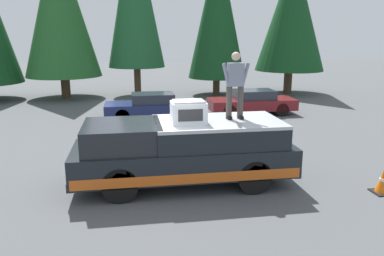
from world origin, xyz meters
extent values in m
plane|color=#4C4F51|center=(0.00, 0.00, 0.00)|extent=(90.00, 90.00, 0.00)
cube|color=black|center=(-0.07, -0.78, 0.70)|extent=(2.00, 5.50, 0.70)
cube|color=#CC5619|center=(-0.07, -0.78, 0.51)|extent=(2.01, 5.39, 0.24)
cube|color=black|center=(-0.07, 0.73, 1.35)|extent=(1.84, 1.87, 0.60)
cube|color=black|center=(-0.07, -1.66, 1.31)|extent=(1.92, 3.19, 0.52)
cube|color=#B7BABF|center=(-0.07, -1.66, 1.61)|extent=(1.94, 3.19, 0.08)
cube|color=#232326|center=(-0.07, 1.91, 0.43)|extent=(1.96, 0.16, 0.20)
cube|color=#B2B5BA|center=(-0.07, -3.47, 0.43)|extent=(1.96, 0.16, 0.20)
cylinder|color=black|center=(-0.92, 0.81, 0.42)|extent=(0.30, 0.84, 0.84)
cylinder|color=black|center=(0.78, 0.81, 0.42)|extent=(0.30, 0.84, 0.84)
cylinder|color=black|center=(-0.92, -2.38, 0.42)|extent=(0.30, 0.84, 0.84)
cylinder|color=black|center=(0.78, -2.38, 0.42)|extent=(0.30, 0.84, 0.84)
cube|color=silver|center=(-0.26, -0.88, 1.91)|extent=(0.64, 0.84, 0.52)
cube|color=#2D2D30|center=(-0.58, -0.88, 1.91)|extent=(0.01, 0.59, 0.29)
cube|color=#99999E|center=(-0.26, -0.88, 2.19)|extent=(0.58, 0.76, 0.04)
cylinder|color=#423D38|center=(0.06, -2.28, 2.07)|extent=(0.15, 0.15, 0.84)
cube|color=black|center=(0.02, -2.28, 1.69)|extent=(0.26, 0.11, 0.08)
cylinder|color=#423D38|center=(0.06, -1.98, 2.07)|extent=(0.15, 0.15, 0.84)
cube|color=black|center=(0.02, -1.98, 1.69)|extent=(0.26, 0.11, 0.08)
cube|color=gray|center=(0.06, -2.13, 2.78)|extent=(0.24, 0.40, 0.58)
sphere|color=beige|center=(0.06, -2.13, 3.23)|extent=(0.22, 0.22, 0.22)
cylinder|color=gray|center=(0.03, -2.37, 2.78)|extent=(0.09, 0.23, 0.58)
cylinder|color=gray|center=(0.03, -1.88, 2.78)|extent=(0.09, 0.23, 0.58)
cube|color=maroon|center=(8.25, -5.26, 0.49)|extent=(1.64, 4.10, 0.50)
cube|color=#282D38|center=(8.25, -5.36, 0.95)|extent=(1.31, 1.89, 0.42)
cylinder|color=black|center=(7.53, -3.99, 0.31)|extent=(0.20, 0.62, 0.62)
cylinder|color=black|center=(8.97, -3.99, 0.31)|extent=(0.20, 0.62, 0.62)
cylinder|color=black|center=(7.53, -6.53, 0.31)|extent=(0.20, 0.62, 0.62)
cylinder|color=black|center=(8.97, -6.53, 0.31)|extent=(0.20, 0.62, 0.62)
cube|color=navy|center=(7.96, -0.41, 0.49)|extent=(1.64, 4.10, 0.50)
cube|color=#282D38|center=(7.96, -0.51, 0.95)|extent=(1.31, 1.89, 0.42)
cylinder|color=black|center=(7.24, 0.86, 0.31)|extent=(0.20, 0.62, 0.62)
cylinder|color=black|center=(8.68, 0.86, 0.31)|extent=(0.20, 0.62, 0.62)
cylinder|color=black|center=(7.24, -1.68, 0.31)|extent=(0.20, 0.62, 0.62)
cylinder|color=black|center=(8.68, -1.68, 0.31)|extent=(0.20, 0.62, 0.62)
cube|color=black|center=(-1.44, -5.48, 0.01)|extent=(0.47, 0.47, 0.03)
cone|color=orange|center=(-1.44, -5.48, 0.31)|extent=(0.36, 0.36, 0.62)
cylinder|color=white|center=(-1.44, -5.48, 0.34)|extent=(0.19, 0.19, 0.06)
cylinder|color=#4C3826|center=(14.29, -9.64, 0.74)|extent=(0.52, 0.52, 1.49)
cone|color=#14421E|center=(14.29, -9.64, 5.06)|extent=(4.32, 4.32, 7.14)
cylinder|color=#4C3826|center=(14.48, -4.94, 0.54)|extent=(0.42, 0.42, 1.09)
cone|color=#14421E|center=(14.48, -4.94, 5.15)|extent=(3.54, 3.54, 8.12)
cylinder|color=#4C3826|center=(14.95, -0.01, 0.89)|extent=(0.41, 0.41, 1.78)
cylinder|color=#4C3826|center=(14.75, 4.30, 0.65)|extent=(0.53, 0.53, 1.30)
cone|color=#235B28|center=(14.75, 4.30, 5.34)|extent=(4.41, 4.41, 8.08)
camera|label=1|loc=(-9.35, 0.52, 3.78)|focal=36.10mm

